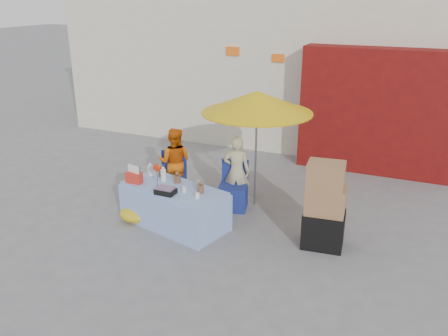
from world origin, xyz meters
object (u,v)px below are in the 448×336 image
at_px(chair_right, 233,195).
at_px(umbrella, 257,102).
at_px(market_table, 174,206).
at_px(chair_left, 172,184).
at_px(vendor_orange, 175,162).
at_px(vendor_beige, 237,172).
at_px(box_stack, 325,208).

relative_size(chair_right, umbrella, 0.41).
relative_size(market_table, chair_left, 2.26).
relative_size(market_table, umbrella, 0.92).
distance_m(vendor_orange, vendor_beige, 1.25).
height_order(vendor_orange, umbrella, umbrella).
bearing_deg(market_table, chair_left, 136.08).
relative_size(chair_left, vendor_orange, 0.65).
height_order(umbrella, box_stack, umbrella).
xyz_separation_m(vendor_orange, box_stack, (3.00, -0.83, -0.03)).
height_order(chair_left, vendor_orange, vendor_orange).
xyz_separation_m(market_table, vendor_beige, (0.65, 1.13, 0.30)).
bearing_deg(vendor_beige, market_table, 46.51).
bearing_deg(chair_right, market_table, -136.57).
relative_size(vendor_beige, umbrella, 0.62).
bearing_deg(vendor_orange, chair_right, 160.11).
height_order(vendor_beige, box_stack, box_stack).
bearing_deg(umbrella, box_stack, -34.07).
bearing_deg(box_stack, umbrella, 145.93).
xyz_separation_m(chair_left, chair_right, (1.25, 0.00, 0.00)).
height_order(market_table, vendor_orange, vendor_orange).
bearing_deg(vendor_orange, vendor_beige, 166.28).
xyz_separation_m(chair_left, vendor_orange, (0.00, 0.13, 0.40)).
bearing_deg(chair_left, vendor_orange, 74.69).
bearing_deg(vendor_beige, box_stack, 140.88).
distance_m(vendor_beige, umbrella, 1.28).
bearing_deg(umbrella, vendor_beige, -153.43).
height_order(chair_right, vendor_beige, vendor_beige).
relative_size(market_table, vendor_beige, 1.47).
height_order(market_table, chair_right, market_table).
bearing_deg(chair_left, chair_right, -13.72).
relative_size(vendor_orange, box_stack, 0.97).
height_order(chair_left, umbrella, umbrella).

